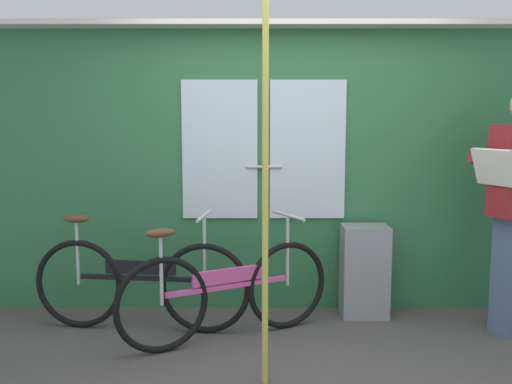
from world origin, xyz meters
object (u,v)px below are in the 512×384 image
Objects in this scene: bicycle_leaning_behind at (137,283)px; trash_bin_by_wall at (362,270)px; bicycle_near_door at (225,291)px; handrail_pole at (263,193)px.

trash_bin_by_wall is at bearing 17.36° from bicycle_leaning_behind.
handrail_pole reaches higher than bicycle_near_door.
bicycle_near_door is 0.67m from bicycle_leaning_behind.
handrail_pole is (0.25, -0.65, 0.77)m from bicycle_near_door.
trash_bin_by_wall is at bearing 55.39° from handrail_pole.
handrail_pole is at bearing -36.34° from bicycle_leaning_behind.
bicycle_leaning_behind is 0.72× the size of handrail_pole.
handrail_pole reaches higher than trash_bin_by_wall.
bicycle_near_door is 0.64× the size of handrail_pole.
trash_bin_by_wall is 0.32× the size of handrail_pole.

